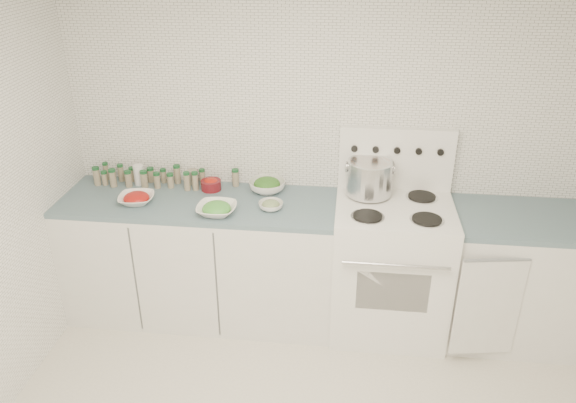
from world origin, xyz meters
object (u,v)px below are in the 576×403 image
(stove, at_px, (390,264))
(bowl_snowpea, at_px, (217,209))
(bowl_tomato, at_px, (136,198))
(stock_pot, at_px, (370,176))

(stove, distance_m, bowl_snowpea, 1.23)
(stove, height_order, bowl_tomato, stove)
(stove, distance_m, stock_pot, 0.62)
(stock_pot, height_order, bowl_tomato, stock_pot)
(stove, height_order, bowl_snowpea, stove)
(stove, xyz_separation_m, bowl_snowpea, (-1.13, -0.17, 0.44))
(stock_pot, height_order, bowl_snowpea, stock_pot)
(stock_pot, relative_size, bowl_snowpea, 1.26)
(bowl_snowpea, bearing_deg, stock_pot, 18.48)
(stove, relative_size, stock_pot, 4.24)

